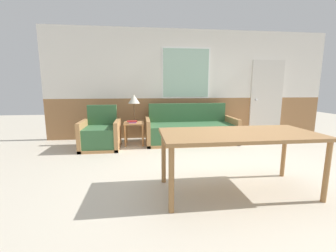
{
  "coord_description": "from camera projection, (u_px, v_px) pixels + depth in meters",
  "views": [
    {
      "loc": [
        -1.31,
        -3.09,
        1.3
      ],
      "look_at": [
        -0.8,
        1.0,
        0.58
      ],
      "focal_mm": 24.0,
      "sensor_mm": 36.0,
      "label": 1
    }
  ],
  "objects": [
    {
      "name": "ground_plane",
      "position": [
        228.0,
        174.0,
        3.41
      ],
      "size": [
        16.0,
        16.0,
        0.0
      ],
      "primitive_type": "plane",
      "color": "beige"
    },
    {
      "name": "wall_back",
      "position": [
        191.0,
        84.0,
        5.74
      ],
      "size": [
        7.2,
        0.09,
        2.7
      ],
      "color": "#996B42",
      "rests_on": "ground_plane"
    },
    {
      "name": "couch",
      "position": [
        190.0,
        131.0,
        5.28
      ],
      "size": [
        2.08,
        0.89,
        0.9
      ],
      "color": "#B27F4C",
      "rests_on": "ground_plane"
    },
    {
      "name": "armchair",
      "position": [
        101.0,
        135.0,
        4.77
      ],
      "size": [
        0.79,
        0.8,
        0.9
      ],
      "rotation": [
        0.0,
        0.0,
        0.04
      ],
      "color": "#B27F4C",
      "rests_on": "ground_plane"
    },
    {
      "name": "side_table",
      "position": [
        134.0,
        127.0,
        5.07
      ],
      "size": [
        0.44,
        0.44,
        0.51
      ],
      "color": "#B27F4C",
      "rests_on": "ground_plane"
    },
    {
      "name": "table_lamp",
      "position": [
        134.0,
        100.0,
        5.04
      ],
      "size": [
        0.26,
        0.26,
        0.62
      ],
      "color": "#4C3823",
      "rests_on": "side_table"
    },
    {
      "name": "book_stack",
      "position": [
        132.0,
        122.0,
        4.97
      ],
      "size": [
        0.22,
        0.14,
        0.05
      ],
      "color": "#994C84",
      "rests_on": "side_table"
    },
    {
      "name": "dining_table",
      "position": [
        239.0,
        138.0,
        2.73
      ],
      "size": [
        1.88,
        0.89,
        0.76
      ],
      "color": "#9E7042",
      "rests_on": "ground_plane"
    },
    {
      "name": "entry_door",
      "position": [
        266.0,
        98.0,
        6.0
      ],
      "size": [
        0.89,
        0.09,
        1.99
      ],
      "color": "silver",
      "rests_on": "ground_plane"
    }
  ]
}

